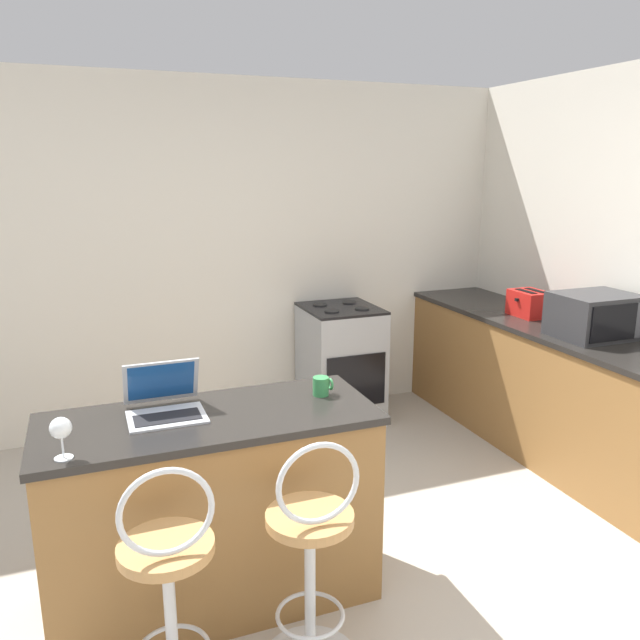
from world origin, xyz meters
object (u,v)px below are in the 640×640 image
object	(u,v)px
bar_stool_near	(170,597)
laptop	(164,401)
microwave	(595,316)
wine_glass_short	(61,429)
bar_stool_far	(311,563)
toaster	(530,303)
stove_range	(341,364)
mug_green	(322,386)

from	to	relation	value
bar_stool_near	laptop	world-z (taller)	laptop
microwave	wine_glass_short	distance (m)	3.17
bar_stool_far	microwave	size ratio (longest dim) A/B	2.06
laptop	microwave	bearing A→B (deg)	6.71
bar_stool_far	laptop	bearing A→B (deg)	124.69
microwave	wine_glass_short	bearing A→B (deg)	-168.57
microwave	toaster	world-z (taller)	microwave
microwave	stove_range	distance (m)	1.89
bar_stool_near	bar_stool_far	world-z (taller)	same
bar_stool_near	mug_green	size ratio (longest dim) A/B	10.85
bar_stool_far	laptop	distance (m)	0.92
toaster	wine_glass_short	xyz separation A→B (m)	(-3.11, -1.24, 0.02)
stove_range	mug_green	distance (m)	1.97
toaster	wine_glass_short	world-z (taller)	toaster
wine_glass_short	stove_range	bearing A→B (deg)	45.64
bar_stool_far	toaster	bearing A→B (deg)	34.88
stove_range	bar_stool_near	bearing A→B (deg)	-125.13
laptop	stove_range	xyz separation A→B (m)	(1.55, 1.69, -0.51)
bar_stool_near	stove_range	world-z (taller)	bar_stool_near
toaster	microwave	bearing A→B (deg)	-89.84
bar_stool_far	stove_range	bearing A→B (deg)	64.68
laptop	mug_green	size ratio (longest dim) A/B	3.50
stove_range	wine_glass_short	distance (m)	2.85
bar_stool_far	mug_green	size ratio (longest dim) A/B	10.85
wine_glass_short	microwave	bearing A→B (deg)	11.43
microwave	mug_green	xyz separation A→B (m)	(-1.98, -0.35, -0.09)
toaster	stove_range	bearing A→B (deg)	146.82
mug_green	toaster	bearing A→B (deg)	25.98
microwave	wine_glass_short	size ratio (longest dim) A/B	3.03
bar_stool_far	wine_glass_short	size ratio (longest dim) A/B	6.25
bar_stool_far	mug_green	world-z (taller)	bar_stool_far
toaster	stove_range	world-z (taller)	toaster
toaster	stove_range	distance (m)	1.48
bar_stool_near	microwave	world-z (taller)	microwave
laptop	wine_glass_short	world-z (taller)	laptop
microwave	toaster	size ratio (longest dim) A/B	1.80
toaster	wine_glass_short	bearing A→B (deg)	-158.22
microwave	mug_green	size ratio (longest dim) A/B	5.27
bar_stool_far	toaster	size ratio (longest dim) A/B	3.71
stove_range	mug_green	size ratio (longest dim) A/B	9.87
wine_glass_short	bar_stool_far	bearing A→B (deg)	-21.25
mug_green	microwave	bearing A→B (deg)	10.07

